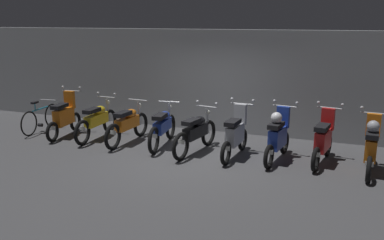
# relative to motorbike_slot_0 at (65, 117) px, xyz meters

# --- Properties ---
(ground_plane) EXTENTS (80.00, 80.00, 0.00)m
(ground_plane) POSITION_rel_motorbike_slot_0_xyz_m (3.81, -0.52, -0.53)
(ground_plane) COLOR #424244
(back_wall) EXTENTS (16.00, 0.30, 2.81)m
(back_wall) POSITION_rel_motorbike_slot_0_xyz_m (3.81, 2.01, 0.88)
(back_wall) COLOR gray
(back_wall) RESTS_ON ground
(motorbike_slot_0) EXTENTS (0.59, 1.68, 1.29)m
(motorbike_slot_0) POSITION_rel_motorbike_slot_0_xyz_m (0.00, 0.00, 0.00)
(motorbike_slot_0) COLOR black
(motorbike_slot_0) RESTS_ON ground
(motorbike_slot_1) EXTENTS (0.59, 1.95, 1.15)m
(motorbike_slot_1) POSITION_rel_motorbike_slot_0_xyz_m (0.95, 0.09, -0.04)
(motorbike_slot_1) COLOR black
(motorbike_slot_1) RESTS_ON ground
(motorbike_slot_2) EXTENTS (0.56, 1.95, 1.03)m
(motorbike_slot_2) POSITION_rel_motorbike_slot_0_xyz_m (1.91, 0.03, -0.04)
(motorbike_slot_2) COLOR black
(motorbike_slot_2) RESTS_ON ground
(motorbike_slot_3) EXTENTS (0.56, 1.95, 1.03)m
(motorbike_slot_3) POSITION_rel_motorbike_slot_0_xyz_m (2.85, 0.10, -0.04)
(motorbike_slot_3) COLOR black
(motorbike_slot_3) RESTS_ON ground
(motorbike_slot_4) EXTENTS (0.60, 1.94, 1.15)m
(motorbike_slot_4) POSITION_rel_motorbike_slot_0_xyz_m (3.81, -0.13, -0.04)
(motorbike_slot_4) COLOR black
(motorbike_slot_4) RESTS_ON ground
(motorbike_slot_5) EXTENTS (0.59, 1.68, 1.29)m
(motorbike_slot_5) POSITION_rel_motorbike_slot_0_xyz_m (4.76, -0.11, 0.00)
(motorbike_slot_5) COLOR black
(motorbike_slot_5) RESTS_ON ground
(motorbike_slot_6) EXTENTS (0.58, 1.68, 1.29)m
(motorbike_slot_6) POSITION_rel_motorbike_slot_0_xyz_m (5.71, -0.04, 0.04)
(motorbike_slot_6) COLOR black
(motorbike_slot_6) RESTS_ON ground
(motorbike_slot_7) EXTENTS (0.58, 1.67, 1.29)m
(motorbike_slot_7) POSITION_rel_motorbike_slot_0_xyz_m (6.67, 0.14, 0.00)
(motorbike_slot_7) COLOR black
(motorbike_slot_7) RESTS_ON ground
(motorbike_slot_8) EXTENTS (0.59, 1.68, 1.29)m
(motorbike_slot_8) POSITION_rel_motorbike_slot_0_xyz_m (7.61, -0.12, 0.04)
(motorbike_slot_8) COLOR black
(motorbike_slot_8) RESTS_ON ground
(bicycle) EXTENTS (0.50, 1.73, 0.89)m
(bicycle) POSITION_rel_motorbike_slot_0_xyz_m (-0.93, 0.16, -0.17)
(bicycle) COLOR black
(bicycle) RESTS_ON ground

